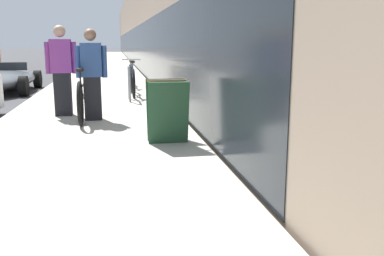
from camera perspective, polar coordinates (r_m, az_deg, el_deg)
sidewalk_slab at (r=26.56m, az=-11.46°, el=8.00°), size 3.38×70.00×0.16m
storefront_facade at (r=35.10m, az=-0.10°, el=13.37°), size 10.01×70.00×5.51m
tandem_bicycle at (r=8.37m, az=-14.27°, el=4.15°), size 0.52×2.52×0.97m
person_rider at (r=8.01m, az=-13.21°, el=6.92°), size 0.56×0.22×1.64m
person_bystander at (r=8.65m, az=-16.98°, el=7.30°), size 0.59×0.23×1.72m
bike_rack_hoop at (r=10.53m, az=-8.38°, el=6.40°), size 0.05×0.60×0.84m
cruiser_bike_nearest at (r=11.57m, az=-7.94°, el=6.27°), size 0.52×1.84×0.94m
cruiser_bike_middle at (r=13.79m, az=-8.14°, el=6.98°), size 0.52×1.81×0.87m
sandwich_board_sign at (r=6.10m, az=-3.32°, el=2.31°), size 0.56×0.56×0.90m
vintage_roadster_curbside at (r=14.78m, az=-23.52°, el=5.92°), size 1.71×4.22×0.91m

